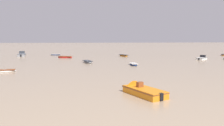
# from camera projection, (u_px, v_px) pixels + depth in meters

# --- Properties ---
(rowboat_moored_1) EXTENTS (3.22, 4.04, 0.62)m
(rowboat_moored_1) POSITION_uv_depth(u_px,v_px,m) (223.00, 55.00, 76.80)
(rowboat_moored_1) COLOR orange
(rowboat_moored_1) RESTS_ON ground
(rowboat_moored_2) EXTENTS (1.43, 3.98, 0.62)m
(rowboat_moored_2) POSITION_uv_depth(u_px,v_px,m) (133.00, 64.00, 47.73)
(rowboat_moored_2) COLOR navy
(rowboat_moored_2) RESTS_ON ground
(motorboat_moored_1) EXTENTS (3.92, 6.03, 1.96)m
(motorboat_moored_1) POSITION_uv_depth(u_px,v_px,m) (139.00, 91.00, 22.69)
(motorboat_moored_1) COLOR orange
(motorboat_moored_1) RESTS_ON ground
(rowboat_moored_3) EXTENTS (3.69, 1.75, 0.56)m
(rowboat_moored_3) POSITION_uv_depth(u_px,v_px,m) (55.00, 55.00, 78.13)
(rowboat_moored_3) COLOR navy
(rowboat_moored_3) RESTS_ON ground
(motorboat_moored_2) EXTENTS (3.04, 6.65, 2.44)m
(motorboat_moored_2) POSITION_uv_depth(u_px,v_px,m) (22.00, 55.00, 74.45)
(motorboat_moored_2) COLOR gray
(motorboat_moored_2) RESTS_ON ground
(rowboat_moored_5) EXTENTS (4.88, 3.29, 0.73)m
(rowboat_moored_5) POSITION_uv_depth(u_px,v_px,m) (65.00, 57.00, 67.02)
(rowboat_moored_5) COLOR red
(rowboat_moored_5) RESTS_ON ground
(rowboat_moored_6) EXTENTS (3.97, 1.97, 0.60)m
(rowboat_moored_6) POSITION_uv_depth(u_px,v_px,m) (4.00, 71.00, 37.67)
(rowboat_moored_6) COLOR white
(rowboat_moored_6) RESTS_ON ground
(rowboat_moored_7) EXTENTS (2.60, 4.81, 0.72)m
(rowboat_moored_7) POSITION_uv_depth(u_px,v_px,m) (88.00, 62.00, 52.76)
(rowboat_moored_7) COLOR gray
(rowboat_moored_7) RESTS_ON ground
(motorboat_moored_5) EXTENTS (4.83, 4.39, 1.85)m
(motorboat_moored_5) POSITION_uv_depth(u_px,v_px,m) (203.00, 58.00, 61.45)
(motorboat_moored_5) COLOR white
(motorboat_moored_5) RESTS_ON ground
(rowboat_moored_8) EXTENTS (2.82, 4.93, 0.74)m
(rowboat_moored_8) POSITION_uv_depth(u_px,v_px,m) (124.00, 56.00, 73.14)
(rowboat_moored_8) COLOR orange
(rowboat_moored_8) RESTS_ON ground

